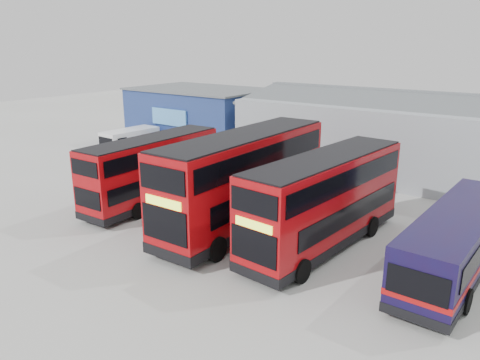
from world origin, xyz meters
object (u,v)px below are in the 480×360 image
(maintenance_shed, at_px, (460,141))
(double_decker_centre, at_px, (244,181))
(office_block, at_px, (201,116))
(double_decker_right, at_px, (325,202))
(panel_van, at_px, (130,141))
(double_decker_left, at_px, (153,171))
(single_decker_blue, at_px, (457,243))

(maintenance_shed, relative_size, double_decker_centre, 2.62)
(office_block, height_order, double_decker_right, office_block)
(maintenance_shed, xyz_separation_m, double_decker_right, (-2.31, -16.04, -0.43))
(office_block, relative_size, maintenance_shed, 0.40)
(maintenance_shed, relative_size, double_decker_right, 2.90)
(office_block, bearing_deg, double_decker_right, -35.47)
(maintenance_shed, xyz_separation_m, panel_van, (-23.86, -8.96, -1.40))
(double_decker_left, height_order, panel_van, double_decker_left)
(office_block, relative_size, double_decker_left, 1.30)
(single_decker_blue, bearing_deg, office_block, -26.19)
(office_block, height_order, double_decker_left, office_block)
(single_decker_blue, bearing_deg, double_decker_right, 9.07)
(double_decker_centre, height_order, double_decker_right, double_decker_centre)
(double_decker_centre, distance_m, double_decker_right, 4.43)
(double_decker_left, bearing_deg, panel_van, -36.95)
(office_block, xyz_separation_m, double_decker_right, (19.69, -14.03, -0.40))
(office_block, height_order, single_decker_blue, office_block)
(double_decker_left, bearing_deg, single_decker_blue, -177.73)
(double_decker_centre, bearing_deg, panel_van, 156.16)
(maintenance_shed, xyz_separation_m, double_decker_left, (-13.12, -16.49, -0.62))
(office_block, xyz_separation_m, panel_van, (-1.86, -6.95, -1.38))
(double_decker_right, height_order, panel_van, double_decker_right)
(maintenance_shed, xyz_separation_m, double_decker_centre, (-6.73, -16.24, -0.17))
(double_decker_left, relative_size, panel_van, 1.90)
(maintenance_shed, height_order, double_decker_right, maintenance_shed)
(double_decker_centre, bearing_deg, single_decker_blue, 4.57)
(double_decker_centre, xyz_separation_m, single_decker_blue, (10.03, 0.94, -1.07))
(double_decker_centre, bearing_deg, double_decker_right, 1.78)
(maintenance_shed, distance_m, single_decker_blue, 15.69)
(office_block, bearing_deg, maintenance_shed, 5.21)
(double_decker_left, relative_size, double_decker_centre, 0.82)
(double_decker_left, distance_m, double_decker_centre, 6.42)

